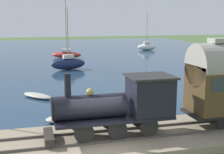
% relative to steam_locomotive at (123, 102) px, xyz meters
% --- Properties ---
extents(harbor_water, '(80.00, 80.00, 0.01)m').
position_rel_steam_locomotive_xyz_m(harbor_water, '(42.69, 1.42, -2.10)').
color(harbor_water, navy).
rests_on(harbor_water, ground).
extents(rail_embankment, '(4.77, 56.00, 0.51)m').
position_rel_steam_locomotive_xyz_m(rail_embankment, '(-0.00, 1.42, -1.91)').
color(rail_embankment, gray).
rests_on(rail_embankment, ground).
extents(steam_locomotive, '(2.07, 6.43, 3.17)m').
position_rel_steam_locomotive_xyz_m(steam_locomotive, '(0.00, 0.00, 0.00)').
color(steam_locomotive, black).
rests_on(steam_locomotive, rail_embankment).
extents(sailboat_red, '(3.08, 5.04, 9.32)m').
position_rel_steam_locomotive_xyz_m(sailboat_red, '(36.06, -1.33, -1.51)').
color(sailboat_red, '#B72D23').
rests_on(sailboat_red, harbor_water).
extents(sailboat_white, '(2.25, 3.88, 7.43)m').
position_rel_steam_locomotive_xyz_m(sailboat_white, '(44.60, -18.38, -1.38)').
color(sailboat_white, white).
rests_on(sailboat_white, harbor_water).
extents(sailboat_navy, '(1.99, 4.47, 7.59)m').
position_rel_steam_locomotive_xyz_m(sailboat_navy, '(24.00, -0.17, -1.31)').
color(sailboat_navy, '#192347').
rests_on(sailboat_navy, harbor_water).
extents(rowboat_off_pier, '(2.29, 2.17, 0.46)m').
position_rel_steam_locomotive_xyz_m(rowboat_off_pier, '(6.01, -7.95, -1.87)').
color(rowboat_off_pier, beige).
rests_on(rowboat_off_pier, harbor_water).
extents(rowboat_mid_harbor, '(2.95, 2.71, 0.34)m').
position_rel_steam_locomotive_xyz_m(rowboat_mid_harbor, '(10.50, 3.96, -1.93)').
color(rowboat_mid_harbor, '#B7B2A3').
rests_on(rowboat_mid_harbor, harbor_water).
extents(rowboat_far_out, '(1.14, 1.85, 0.40)m').
position_rel_steam_locomotive_xyz_m(rowboat_far_out, '(3.98, 2.75, -1.90)').
color(rowboat_far_out, '#B7B2A3').
rests_on(rowboat_far_out, harbor_water).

